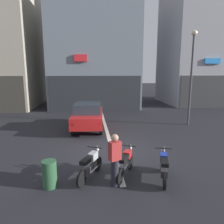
{
  "coord_description": "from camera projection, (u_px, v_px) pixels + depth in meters",
  "views": [
    {
      "loc": [
        -0.95,
        -8.68,
        3.46
      ],
      "look_at": [
        0.19,
        2.0,
        1.4
      ],
      "focal_mm": 32.86,
      "sensor_mm": 36.0,
      "label": 1
    }
  ],
  "objects": [
    {
      "name": "trash_bin",
      "position": [
        49.0,
        174.0,
        6.24
      ],
      "size": [
        0.44,
        0.44,
        0.85
      ],
      "primitive_type": "cylinder",
      "color": "#2D5938",
      "rests_on": "ground"
    },
    {
      "name": "motorcycle_red_row_left_mid",
      "position": [
        126.0,
        163.0,
        6.93
      ],
      "size": [
        0.83,
        1.51,
        0.98
      ],
      "color": "black",
      "rests_on": "ground"
    },
    {
      "name": "car_red_crossing_near",
      "position": [
        88.0,
        115.0,
        12.67
      ],
      "size": [
        1.99,
        4.19,
        1.64
      ],
      "color": "black",
      "rests_on": "ground"
    },
    {
      "name": "lane_centre_line",
      "position": [
        104.0,
        120.0,
        15.09
      ],
      "size": [
        0.2,
        18.0,
        0.01
      ],
      "primitive_type": "cube",
      "color": "silver",
      "rests_on": "ground"
    },
    {
      "name": "person_by_motorcycles",
      "position": [
        115.0,
        160.0,
        6.22
      ],
      "size": [
        0.42,
        0.36,
        1.67
      ],
      "color": "#23232D",
      "rests_on": "ground"
    },
    {
      "name": "street_lamp",
      "position": [
        192.0,
        68.0,
        13.23
      ],
      "size": [
        0.36,
        0.36,
        6.09
      ],
      "color": "#47474C",
      "rests_on": "ground"
    },
    {
      "name": "motorcycle_silver_row_leftmost",
      "position": [
        90.0,
        165.0,
        6.78
      ],
      "size": [
        0.85,
        1.51,
        0.98
      ],
      "color": "black",
      "rests_on": "ground"
    },
    {
      "name": "building_far_right",
      "position": [
        210.0,
        5.0,
        22.25
      ],
      "size": [
        9.28,
        7.35,
        21.54
      ],
      "color": "#9E9EA3",
      "rests_on": "ground"
    },
    {
      "name": "building_mid_block",
      "position": [
        94.0,
        55.0,
        21.93
      ],
      "size": [
        8.6,
        8.78,
        10.73
      ],
      "color": "gray",
      "rests_on": "ground"
    },
    {
      "name": "ground_plane",
      "position": [
        113.0,
        151.0,
        9.23
      ],
      "size": [
        120.0,
        120.0,
        0.0
      ],
      "primitive_type": "plane",
      "color": "#232328"
    },
    {
      "name": "motorcycle_blue_row_centre",
      "position": [
        164.0,
        166.0,
        6.68
      ],
      "size": [
        0.64,
        1.62,
        0.98
      ],
      "color": "black",
      "rests_on": "ground"
    }
  ]
}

